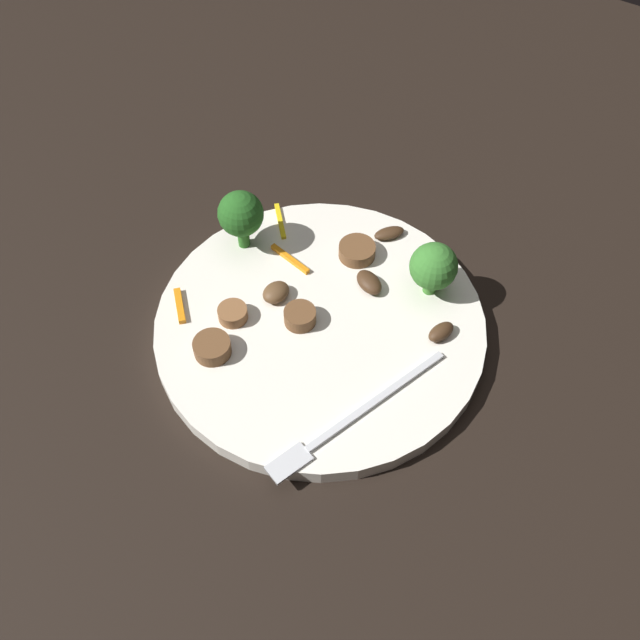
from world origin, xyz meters
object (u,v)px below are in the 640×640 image
at_px(broccoli_floret_0, 241,215).
at_px(broccoli_floret_1, 433,267).
at_px(mushroom_2, 279,289).
at_px(plate, 320,325).
at_px(pepper_strip_2, 280,221).
at_px(mushroom_0, 441,332).
at_px(mushroom_1, 390,234).
at_px(sausage_slice_0, 357,251).
at_px(mushroom_3, 369,282).
at_px(sausage_slice_1, 233,314).
at_px(pepper_strip_0, 180,306).
at_px(sausage_slice_2, 300,316).
at_px(pepper_strip_1, 290,259).
at_px(fork, 347,421).
at_px(sausage_slice_3, 212,347).

bearing_deg(broccoli_floret_0, broccoli_floret_1, 105.13).
bearing_deg(mushroom_2, plate, 84.28).
height_order(mushroom_2, pepper_strip_2, mushroom_2).
xyz_separation_m(mushroom_0, mushroom_1, (-0.08, -0.10, -0.00)).
height_order(sausage_slice_0, mushroom_3, same).
distance_m(sausage_slice_1, mushroom_1, 0.18).
bearing_deg(pepper_strip_0, sausage_slice_2, 115.32).
distance_m(plate, pepper_strip_1, 0.08).
height_order(plate, sausage_slice_0, sausage_slice_0).
relative_size(sausage_slice_1, pepper_strip_0, 0.69).
height_order(pepper_strip_0, pepper_strip_1, same).
bearing_deg(pepper_strip_0, plate, 117.01).
relative_size(pepper_strip_1, pepper_strip_2, 1.02).
distance_m(fork, broccoli_floret_0, 0.22).
height_order(sausage_slice_3, mushroom_1, sausage_slice_3).
bearing_deg(fork, sausage_slice_3, -69.10).
bearing_deg(broccoli_floret_1, sausage_slice_1, -46.56).
height_order(sausage_slice_3, pepper_strip_1, sausage_slice_3).
relative_size(sausage_slice_0, sausage_slice_3, 1.08).
xyz_separation_m(mushroom_3, pepper_strip_2, (-0.02, -0.12, -0.00)).
height_order(plate, fork, fork).
bearing_deg(broccoli_floret_0, sausage_slice_2, 64.36).
relative_size(broccoli_floret_1, mushroom_0, 2.06).
relative_size(fork, mushroom_1, 5.69).
xyz_separation_m(sausage_slice_1, mushroom_0, (-0.08, 0.16, -0.00)).
relative_size(broccoli_floret_1, mushroom_1, 1.80).
distance_m(mushroom_2, mushroom_3, 0.08).
distance_m(sausage_slice_1, pepper_strip_1, 0.08).
height_order(broccoli_floret_0, sausage_slice_2, broccoli_floret_0).
bearing_deg(broccoli_floret_0, mushroom_1, 127.42).
bearing_deg(pepper_strip_2, sausage_slice_1, 15.68).
bearing_deg(mushroom_1, plate, -0.50).
distance_m(fork, pepper_strip_1, 0.18).
bearing_deg(sausage_slice_2, sausage_slice_3, -32.57).
distance_m(mushroom_1, mushroom_2, 0.13).
relative_size(mushroom_1, mushroom_3, 1.01).
xyz_separation_m(plate, sausage_slice_2, (0.01, -0.01, 0.02)).
height_order(mushroom_2, pepper_strip_1, mushroom_2).
xyz_separation_m(mushroom_2, mushroom_3, (-0.05, 0.06, -0.00)).
bearing_deg(pepper_strip_1, mushroom_1, 141.15).
height_order(sausage_slice_2, mushroom_0, sausage_slice_2).
xyz_separation_m(sausage_slice_3, pepper_strip_0, (-0.02, -0.06, -0.00)).
bearing_deg(sausage_slice_0, pepper_strip_1, -50.71).
bearing_deg(mushroom_1, pepper_strip_2, -66.98).
bearing_deg(sausage_slice_1, sausage_slice_2, 119.66).
distance_m(broccoli_floret_1, sausage_slice_1, 0.18).
bearing_deg(mushroom_0, plate, -65.76).
xyz_separation_m(mushroom_0, pepper_strip_1, (0.00, -0.16, -0.00)).
xyz_separation_m(sausage_slice_3, mushroom_1, (-0.20, 0.06, -0.00)).
bearing_deg(pepper_strip_2, pepper_strip_0, -5.69).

